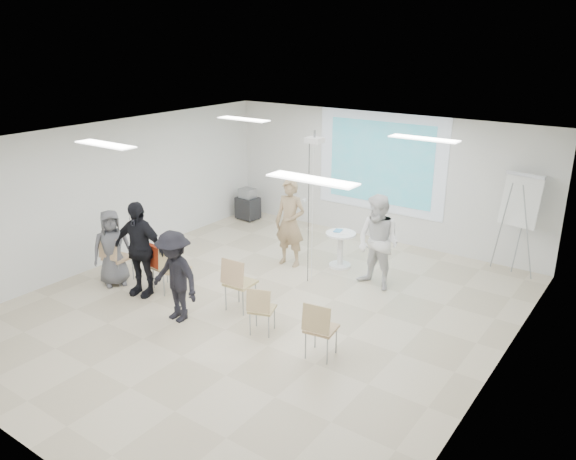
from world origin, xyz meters
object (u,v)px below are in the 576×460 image
Objects in this scene: audience_left at (138,242)px; av_cart at (248,205)px; audience_mid at (174,271)px; player_left at (290,217)px; chair_center at (237,280)px; chair_right_inner at (261,307)px; chair_right_far at (319,326)px; audience_outer at (112,244)px; player_right at (378,238)px; chair_far_left at (114,255)px; chair_left_inner at (174,267)px; laptop at (177,268)px; pedestal_table at (340,247)px; chair_left_mid at (161,265)px; flipchart_easel at (521,201)px.

audience_left reaches higher than av_cart.
player_left is at bearing 91.76° from audience_mid.
chair_center reaches higher than chair_right_inner.
chair_right_far is 0.55× the size of audience_outer.
audience_mid is (-2.66, -0.36, 0.36)m from chair_right_far.
player_right is 2.07× the size of chair_far_left.
chair_left_inner is 0.80m from audience_left.
laptop is at bearing -129.65° from player_right.
pedestal_table is 0.43× the size of audience_mid.
chair_center reaches higher than chair_right_far.
chair_left_inner is (0.40, -0.06, 0.06)m from chair_left_mid.
pedestal_table is at bearing 78.01° from audience_mid.
player_right is at bearing 90.60° from chair_right_far.
player_right is 2.86m from chair_right_inner.
chair_left_mid is 1.39m from audience_mid.
flipchart_easel is at bearing 29.79° from pedestal_table.
chair_center is 0.55× the size of audience_mid.
player_left is 2.62m from laptop.
laptop is (-3.40, 0.38, -0.04)m from chair_right_far.
player_left is at bearing -8.24° from audience_outer.
chair_right_far is at bearing 155.77° from laptop.
chair_left_mid is 0.50× the size of audience_outer.
chair_right_inner is 1.61m from audience_mid.
chair_far_left is 1.05× the size of chair_right_far.
audience_outer is at bearing -0.23° from laptop.
player_right is 4.48m from audience_left.
player_right is 2.14× the size of chair_left_inner.
pedestal_table is at bearing 23.50° from player_left.
pedestal_table is 0.92× the size of chair_right_inner.
av_cart is (-1.79, 4.28, -0.13)m from laptop.
chair_far_left is 0.54× the size of audience_mid.
chair_left_mid is at bearing -123.27° from player_left.
player_right is at bearing 53.03° from chair_center.
player_left is 2.11× the size of chair_center.
player_right is 2.41× the size of chair_left_mid.
player_left is 3.14m from audience_mid.
chair_right_far is at bearing -59.34° from audience_outer.
chair_left_inner is 1.38m from chair_center.
audience_mid is at bearing 176.24° from chair_right_inner.
chair_left_mid is at bearing -178.51° from chair_center.
audience_mid reaches higher than laptop.
chair_center is 1.07× the size of chair_right_far.
pedestal_table is 0.37× the size of audience_left.
audience_outer reaches higher than av_cart.
chair_center is (1.77, 0.15, 0.09)m from chair_left_mid.
chair_center reaches higher than chair_left_inner.
flipchart_easel is (1.96, 2.23, 0.52)m from player_right.
chair_right_inner is 0.50× the size of audience_outer.
audience_outer is (-4.25, -2.84, -0.17)m from player_right.
chair_right_far is 4.72m from audience_outer.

